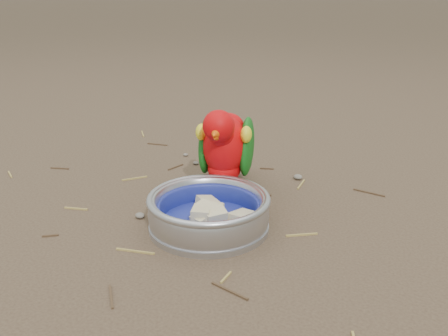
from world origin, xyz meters
The scene contains 6 objects.
ground centered at (0.00, 0.00, 0.00)m, with size 60.00×60.00×0.00m, color #4E3C2C.
food_bowl centered at (0.11, 0.05, 0.01)m, with size 0.21×0.21×0.02m, color #B2B2BA.
bowl_wall centered at (0.11, 0.05, 0.04)m, with size 0.21×0.21×0.04m, color #B2B2BA, non-canonical shape.
fruit_wedges centered at (0.11, 0.05, 0.03)m, with size 0.12×0.12×0.03m, color beige, non-canonical shape.
lory_parrot centered at (0.05, 0.18, 0.09)m, with size 0.11×0.22×0.18m, color red, non-canonical shape.
ground_debris centered at (0.04, 0.01, 0.00)m, with size 0.90×0.80×0.01m, color #A78D46, non-canonical shape.
Camera 1 is at (0.60, -0.55, 0.40)m, focal length 40.00 mm.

